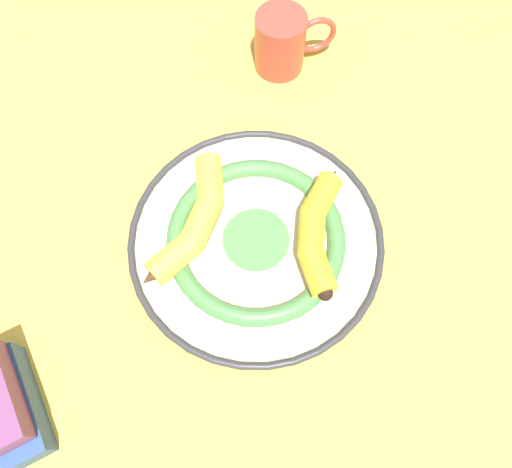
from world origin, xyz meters
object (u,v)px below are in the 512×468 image
Objects in this scene: decorative_bowl at (256,241)px; banana_a at (317,230)px; banana_b at (194,222)px; coffee_mug at (282,42)px.

banana_a reaches higher than decorative_bowl.
decorative_bowl is at bearing -77.56° from banana_b.
banana_a is 0.16m from banana_b.
coffee_mug is at bearing -169.42° from decorative_bowl.
coffee_mug is (-0.31, -0.06, 0.03)m from decorative_bowl.
banana_a is 0.32m from coffee_mug.
decorative_bowl is 1.88× the size of banana_a.
banana_a is at bearing -98.07° from coffee_mug.
banana_a is at bearing 107.90° from decorative_bowl.
banana_b is (0.04, -0.15, 0.00)m from banana_a.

